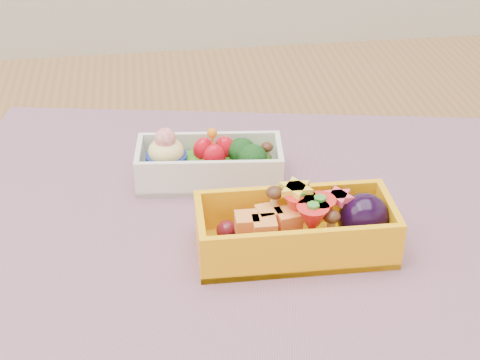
{
  "coord_description": "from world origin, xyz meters",
  "views": [
    {
      "loc": [
        -0.08,
        -0.6,
        1.15
      ],
      "look_at": [
        0.0,
        -0.03,
        0.79
      ],
      "focal_mm": 54.87,
      "sensor_mm": 36.0,
      "label": 1
    }
  ],
  "objects": [
    {
      "name": "bento_white",
      "position": [
        -0.02,
        0.04,
        0.77
      ],
      "size": [
        0.15,
        0.08,
        0.06
      ],
      "rotation": [
        0.0,
        0.0,
        -0.1
      ],
      "color": "white",
      "rests_on": "placemat"
    },
    {
      "name": "bento_yellow",
      "position": [
        0.04,
        -0.09,
        0.78
      ],
      "size": [
        0.17,
        0.08,
        0.06
      ],
      "rotation": [
        0.0,
        0.0,
        -0.02
      ],
      "color": "#F9AA0C",
      "rests_on": "placemat"
    },
    {
      "name": "placemat",
      "position": [
        -0.01,
        -0.03,
        0.75
      ],
      "size": [
        0.64,
        0.54,
        0.0
      ],
      "primitive_type": "cube",
      "rotation": [
        0.0,
        0.0,
        -0.19
      ],
      "color": "gray",
      "rests_on": "table"
    },
    {
      "name": "table",
      "position": [
        0.0,
        0.0,
        0.65
      ],
      "size": [
        1.2,
        0.8,
        0.75
      ],
      "color": "brown",
      "rests_on": "ground"
    }
  ]
}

